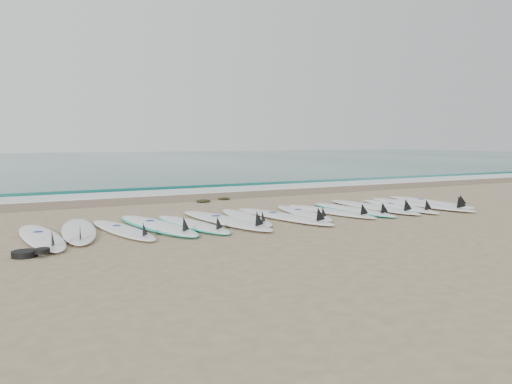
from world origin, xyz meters
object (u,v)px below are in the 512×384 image
surfboard_0 (42,237)px  leash_coil (28,253)px  surfboard_14 (431,202)px  surfboard_7 (285,216)px

surfboard_0 → leash_coil: size_ratio=5.58×
surfboard_0 → surfboard_14: (8.57, 0.37, 0.00)m
surfboard_7 → surfboard_14: bearing=-5.6°
surfboard_7 → leash_coil: 4.70m
surfboard_0 → surfboard_14: surfboard_14 is taller
surfboard_0 → surfboard_7: size_ratio=0.91×
surfboard_7 → surfboard_14: 4.27m
surfboard_7 → surfboard_0: bearing=171.0°
surfboard_0 → surfboard_14: 8.58m
surfboard_14 → leash_coil: 8.94m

